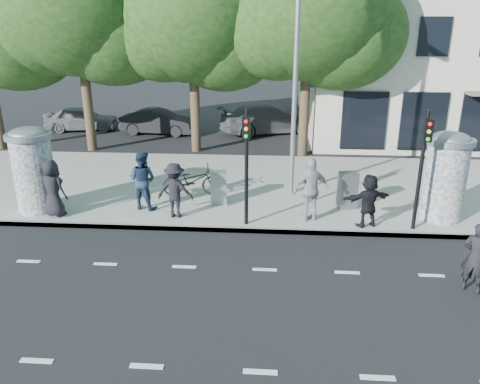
# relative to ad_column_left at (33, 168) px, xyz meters

# --- Properties ---
(ground) EXTENTS (120.00, 120.00, 0.00)m
(ground) POSITION_rel_ad_column_left_xyz_m (7.20, -4.50, -1.54)
(ground) COLOR black
(ground) RESTS_ON ground
(sidewalk) EXTENTS (40.00, 8.00, 0.15)m
(sidewalk) POSITION_rel_ad_column_left_xyz_m (7.20, 3.00, -1.46)
(sidewalk) COLOR gray
(sidewalk) RESTS_ON ground
(curb) EXTENTS (40.00, 0.10, 0.16)m
(curb) POSITION_rel_ad_column_left_xyz_m (7.20, -0.95, -1.46)
(curb) COLOR slate
(curb) RESTS_ON ground
(lane_dash_near) EXTENTS (32.00, 0.12, 0.01)m
(lane_dash_near) POSITION_rel_ad_column_left_xyz_m (7.20, -6.70, -1.53)
(lane_dash_near) COLOR silver
(lane_dash_near) RESTS_ON ground
(lane_dash_far) EXTENTS (32.00, 0.12, 0.01)m
(lane_dash_far) POSITION_rel_ad_column_left_xyz_m (7.20, -3.10, -1.53)
(lane_dash_far) COLOR silver
(lane_dash_far) RESTS_ON ground
(ad_column_left) EXTENTS (1.36, 1.36, 2.65)m
(ad_column_left) POSITION_rel_ad_column_left_xyz_m (0.00, 0.00, 0.00)
(ad_column_left) COLOR beige
(ad_column_left) RESTS_ON sidewalk
(ad_column_right) EXTENTS (1.36, 1.36, 2.65)m
(ad_column_right) POSITION_rel_ad_column_left_xyz_m (12.40, 0.20, 0.00)
(ad_column_right) COLOR beige
(ad_column_right) RESTS_ON sidewalk
(traffic_pole_near) EXTENTS (0.22, 0.31, 3.40)m
(traffic_pole_near) POSITION_rel_ad_column_left_xyz_m (6.60, -0.71, 0.69)
(traffic_pole_near) COLOR black
(traffic_pole_near) RESTS_ON sidewalk
(traffic_pole_far) EXTENTS (0.22, 0.31, 3.40)m
(traffic_pole_far) POSITION_rel_ad_column_left_xyz_m (11.40, -0.71, 0.69)
(traffic_pole_far) COLOR black
(traffic_pole_far) RESTS_ON sidewalk
(street_lamp) EXTENTS (0.25, 0.93, 8.00)m
(street_lamp) POSITION_rel_ad_column_left_xyz_m (8.00, 2.13, 3.26)
(street_lamp) COLOR slate
(street_lamp) RESTS_ON sidewalk
(tree_mid_left) EXTENTS (7.20, 7.20, 9.57)m
(tree_mid_left) POSITION_rel_ad_column_left_xyz_m (-1.30, 8.00, 4.96)
(tree_mid_left) COLOR #38281C
(tree_mid_left) RESTS_ON ground
(tree_near_left) EXTENTS (6.80, 6.80, 8.97)m
(tree_near_left) POSITION_rel_ad_column_left_xyz_m (3.70, 8.20, 4.53)
(tree_near_left) COLOR #38281C
(tree_near_left) RESTS_ON ground
(tree_center) EXTENTS (7.00, 7.00, 9.30)m
(tree_center) POSITION_rel_ad_column_left_xyz_m (8.70, 7.80, 4.77)
(tree_center) COLOR #38281C
(tree_center) RESTS_ON ground
(ped_a) EXTENTS (1.00, 0.82, 1.75)m
(ped_a) POSITION_rel_ad_column_left_xyz_m (0.76, -0.44, -0.51)
(ped_a) COLOR black
(ped_a) RESTS_ON sidewalk
(ped_c) EXTENTS (1.07, 0.93, 1.87)m
(ped_c) POSITION_rel_ad_column_left_xyz_m (3.28, 0.37, -0.45)
(ped_c) COLOR #1A2A42
(ped_c) RESTS_ON sidewalk
(ped_d) EXTENTS (1.11, 0.66, 1.68)m
(ped_d) POSITION_rel_ad_column_left_xyz_m (4.43, -0.24, -0.55)
(ped_d) COLOR black
(ped_d) RESTS_ON sidewalk
(ped_e) EXTENTS (1.28, 1.01, 1.92)m
(ped_e) POSITION_rel_ad_column_left_xyz_m (8.48, -0.23, -0.43)
(ped_e) COLOR #9A9A9D
(ped_e) RESTS_ON sidewalk
(ped_f) EXTENTS (1.54, 0.97, 1.57)m
(ped_f) POSITION_rel_ad_column_left_xyz_m (10.10, -0.56, -0.60)
(ped_f) COLOR black
(ped_f) RESTS_ON sidewalk
(man_road) EXTENTS (0.73, 0.67, 1.67)m
(man_road) POSITION_rel_ad_column_left_xyz_m (11.85, -3.73, -0.70)
(man_road) COLOR black
(man_road) RESTS_ON ground
(bicycle) EXTENTS (1.01, 2.11, 1.06)m
(bicycle) POSITION_rel_ad_column_left_xyz_m (4.62, 1.65, -0.86)
(bicycle) COLOR black
(bicycle) RESTS_ON sidewalk
(cabinet_left) EXTENTS (0.56, 0.43, 1.08)m
(cabinet_left) POSITION_rel_ad_column_left_xyz_m (5.60, 0.98, -0.85)
(cabinet_left) COLOR gray
(cabinet_left) RESTS_ON sidewalk
(cabinet_right) EXTENTS (0.64, 0.52, 1.17)m
(cabinet_right) POSITION_rel_ad_column_left_xyz_m (9.72, 0.87, -0.80)
(cabinet_right) COLOR slate
(cabinet_right) RESTS_ON sidewalk
(car_left) EXTENTS (2.22, 4.21, 1.37)m
(car_left) POSITION_rel_ad_column_left_xyz_m (-3.47, 12.29, -0.85)
(car_left) COLOR slate
(car_left) RESTS_ON ground
(car_mid) EXTENTS (1.86, 4.24, 1.36)m
(car_mid) POSITION_rel_ad_column_left_xyz_m (1.08, 11.68, -0.86)
(car_mid) COLOR black
(car_mid) RESTS_ON ground
(car_right) EXTENTS (4.04, 5.68, 1.53)m
(car_right) POSITION_rel_ad_column_left_xyz_m (7.00, 12.38, -0.77)
(car_right) COLOR #494B4F
(car_right) RESTS_ON ground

